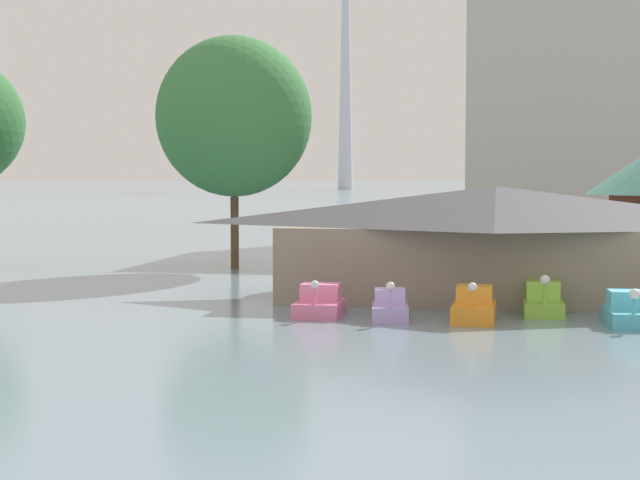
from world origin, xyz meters
The scene contains 8 objects.
pedal_boat_pink centered at (5.28, 26.42, 0.47)m, with size 1.70×2.43×1.44m.
pedal_boat_lavender centered at (8.00, 25.79, 0.46)m, with size 1.57×2.35×1.50m.
pedal_boat_orange centered at (11.02, 26.11, 0.50)m, with size 1.57×2.84×1.53m.
pedal_boat_lime centered at (13.54, 28.25, 0.51)m, with size 1.51×2.59×1.63m.
pedal_boat_cyan centered at (16.38, 26.06, 0.48)m, with size 1.65×2.84×1.43m.
boathouse centered at (11.69, 32.47, 2.53)m, with size 19.08×8.02×4.82m.
shoreline_tree_mid centered at (-2.84, 43.81, 8.53)m, with size 8.69×8.69×13.00m.
distant_broadcast_tower centered at (-44.84, 343.53, 66.90)m, with size 7.90×7.90×163.81m.
Camera 1 is at (12.13, -10.12, 5.29)m, focal length 55.95 mm.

